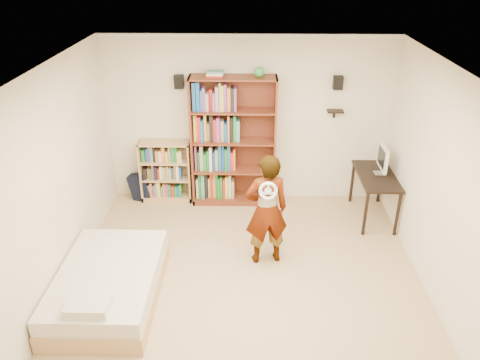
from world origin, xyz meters
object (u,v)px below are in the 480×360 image
object	(u,v)px
low_bookshelf	(166,171)
tall_bookshelf	(233,143)
computer_desk	(374,196)
person	(266,210)
daybed	(108,281)

from	to	relation	value
low_bookshelf	tall_bookshelf	bearing A→B (deg)	-1.98
tall_bookshelf	computer_desk	bearing A→B (deg)	-12.34
low_bookshelf	computer_desk	distance (m)	3.35
computer_desk	tall_bookshelf	bearing A→B (deg)	167.66
low_bookshelf	computer_desk	xyz separation A→B (m)	(3.31, -0.52, -0.15)
computer_desk	person	bearing A→B (deg)	-145.91
low_bookshelf	daybed	xyz separation A→B (m)	(-0.30, -2.50, -0.25)
low_bookshelf	computer_desk	size ratio (longest dim) A/B	0.95
tall_bookshelf	computer_desk	xyz separation A→B (m)	(2.19, -0.48, -0.68)
daybed	person	world-z (taller)	person
low_bookshelf	computer_desk	bearing A→B (deg)	-8.89
daybed	person	size ratio (longest dim) A/B	1.15
tall_bookshelf	daybed	distance (m)	2.95
computer_desk	daybed	xyz separation A→B (m)	(-3.61, -1.98, -0.11)
daybed	tall_bookshelf	bearing A→B (deg)	60.01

